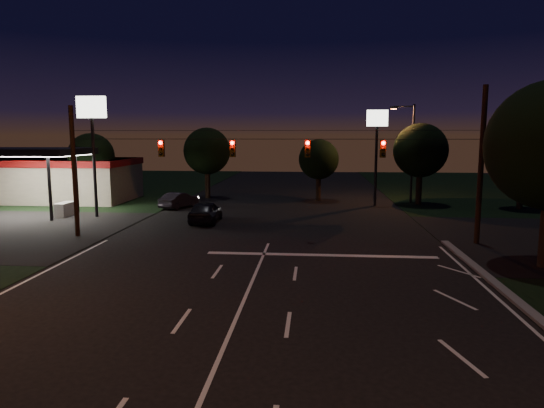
# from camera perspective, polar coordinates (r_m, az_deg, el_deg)

# --- Properties ---
(ground) EXTENTS (140.00, 140.00, 0.00)m
(ground) POSITION_cam_1_polar(r_m,az_deg,el_deg) (14.95, -5.75, -16.53)
(ground) COLOR black
(ground) RESTS_ON ground
(stop_bar) EXTENTS (12.00, 0.50, 0.01)m
(stop_bar) POSITION_cam_1_polar(r_m,az_deg,el_deg) (25.61, 5.77, -5.99)
(stop_bar) COLOR silver
(stop_bar) RESTS_ON ground
(utility_pole_right) EXTENTS (0.30, 0.30, 9.00)m
(utility_pole_right) POSITION_cam_1_polar(r_m,az_deg,el_deg) (30.49, 22.90, -4.33)
(utility_pole_right) COLOR black
(utility_pole_right) RESTS_ON ground
(utility_pole_left) EXTENTS (0.28, 0.28, 8.00)m
(utility_pole_left) POSITION_cam_1_polar(r_m,az_deg,el_deg) (32.49, -21.87, -3.54)
(utility_pole_left) COLOR black
(utility_pole_left) RESTS_ON ground
(signal_span) EXTENTS (24.00, 0.40, 1.56)m
(signal_span) POSITION_cam_1_polar(r_m,az_deg,el_deg) (28.43, -0.25, 6.65)
(signal_span) COLOR black
(signal_span) RESTS_ON ground
(gas_station) EXTENTS (14.20, 16.10, 5.25)m
(gas_station) POSITION_cam_1_polar(r_m,az_deg,el_deg) (50.26, -24.18, 3.00)
(gas_station) COLOR gray
(gas_station) RESTS_ON ground
(pole_sign_left_near) EXTENTS (2.20, 0.30, 9.10)m
(pole_sign_left_near) POSITION_cam_1_polar(r_m,az_deg,el_deg) (39.06, -20.40, 8.70)
(pole_sign_left_near) COLOR black
(pole_sign_left_near) RESTS_ON ground
(pole_sign_right) EXTENTS (1.80, 0.30, 8.40)m
(pole_sign_right) POSITION_cam_1_polar(r_m,az_deg,el_deg) (43.67, 12.23, 7.93)
(pole_sign_right) COLOR black
(pole_sign_right) RESTS_ON ground
(street_light_right_far) EXTENTS (2.20, 0.35, 9.00)m
(street_light_right_far) POSITION_cam_1_polar(r_m,az_deg,el_deg) (46.16, 15.90, 6.57)
(street_light_right_far) COLOR black
(street_light_right_far) RESTS_ON ground
(tree_far_a) EXTENTS (4.20, 4.20, 6.42)m
(tree_far_a) POSITION_cam_1_polar(r_m,az_deg,el_deg) (48.13, -20.41, 5.24)
(tree_far_a) COLOR black
(tree_far_a) RESTS_ON ground
(tree_far_b) EXTENTS (4.60, 4.60, 6.98)m
(tree_far_b) POSITION_cam_1_polar(r_m,az_deg,el_deg) (48.66, -7.60, 6.12)
(tree_far_b) COLOR black
(tree_far_b) RESTS_ON ground
(tree_far_c) EXTENTS (3.80, 3.80, 5.86)m
(tree_far_c) POSITION_cam_1_polar(r_m,az_deg,el_deg) (46.50, 5.54, 5.19)
(tree_far_c) COLOR black
(tree_far_c) RESTS_ON ground
(tree_far_d) EXTENTS (4.80, 4.80, 7.30)m
(tree_far_d) POSITION_cam_1_polar(r_m,az_deg,el_deg) (45.48, 17.06, 5.98)
(tree_far_d) COLOR black
(tree_far_d) RESTS_ON ground
(tree_far_e) EXTENTS (4.00, 4.00, 6.18)m
(tree_far_e) POSITION_cam_1_polar(r_m,az_deg,el_deg) (45.93, 27.38, 4.56)
(tree_far_e) COLOR black
(tree_far_e) RESTS_ON ground
(car_oncoming_a) EXTENTS (1.91, 4.64, 1.57)m
(car_oncoming_a) POSITION_cam_1_polar(r_m,az_deg,el_deg) (35.14, -7.82, -0.88)
(car_oncoming_a) COLOR black
(car_oncoming_a) RESTS_ON ground
(car_oncoming_b) EXTENTS (2.71, 4.33, 1.35)m
(car_oncoming_b) POSITION_cam_1_polar(r_m,az_deg,el_deg) (42.51, -10.88, 0.44)
(car_oncoming_b) COLOR black
(car_oncoming_b) RESTS_ON ground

